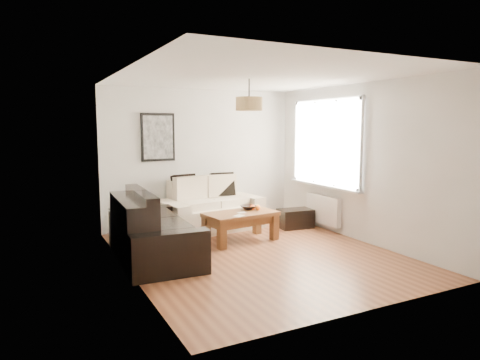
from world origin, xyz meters
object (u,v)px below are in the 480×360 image
sofa_leather (154,227)px  coffee_table (241,227)px  loveseat_cream (210,205)px  ottoman (295,218)px

sofa_leather → coffee_table: sofa_leather is taller
loveseat_cream → coffee_table: bearing=-91.1°
loveseat_cream → coffee_table: size_ratio=1.55×
sofa_leather → coffee_table: (1.54, 0.24, -0.20)m
sofa_leather → loveseat_cream: bearing=-46.3°
sofa_leather → ottoman: 2.96m
loveseat_cream → coffee_table: (0.12, -0.99, -0.21)m
coffee_table → ottoman: 1.39m
loveseat_cream → sofa_leather: (-1.42, -1.23, -0.01)m
coffee_table → ottoman: bearing=15.3°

